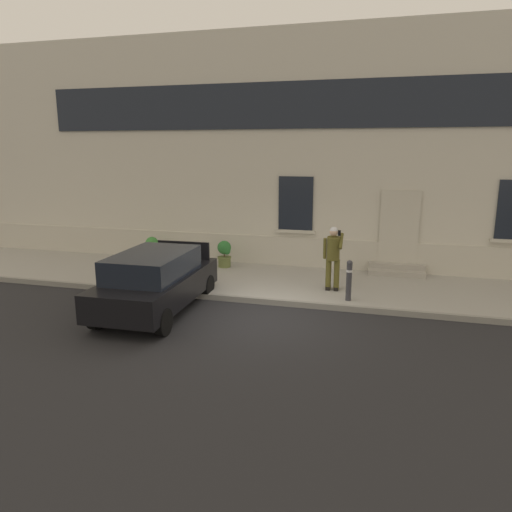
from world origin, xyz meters
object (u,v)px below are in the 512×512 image
bollard_near_person (349,279)px  planter_cream (152,249)px  hatchback_car_black (156,280)px  planter_olive (225,253)px  person_on_phone (333,254)px

bollard_near_person → planter_cream: 7.19m
planter_cream → bollard_near_person: bearing=-20.6°
hatchback_car_black → bollard_near_person: hatchback_car_black is taller
hatchback_car_black → planter_olive: size_ratio=4.77×
hatchback_car_black → planter_olive: hatchback_car_black is taller
bollard_near_person → person_on_phone: 1.00m
hatchback_car_black → planter_cream: bearing=118.3°
hatchback_car_black → planter_cream: hatchback_car_black is taller
planter_olive → hatchback_car_black: bearing=-94.5°
bollard_near_person → planter_olive: 4.85m
hatchback_car_black → bollard_near_person: 4.77m
bollard_near_person → planter_cream: size_ratio=1.22×
bollard_near_person → person_on_phone: (-0.49, 0.76, 0.44)m
bollard_near_person → planter_cream: (-6.73, 2.53, -0.11)m
person_on_phone → bollard_near_person: bearing=-65.8°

